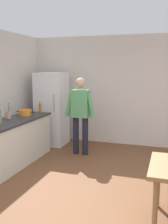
% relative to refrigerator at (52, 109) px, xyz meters
% --- Properties ---
extents(ground_plane, '(14.00, 14.00, 0.00)m').
position_rel_refrigerator_xyz_m(ground_plane, '(1.90, -2.40, -0.90)').
color(ground_plane, brown).
extents(wall_back, '(6.40, 0.12, 2.70)m').
position_rel_refrigerator_xyz_m(wall_back, '(1.90, 0.60, 0.45)').
color(wall_back, silver).
rests_on(wall_back, ground_plane).
extents(kitchen_counter, '(0.64, 2.20, 0.90)m').
position_rel_refrigerator_xyz_m(kitchen_counter, '(-0.10, -1.60, -0.45)').
color(kitchen_counter, beige).
rests_on(kitchen_counter, ground_plane).
extents(refrigerator, '(0.70, 0.67, 1.80)m').
position_rel_refrigerator_xyz_m(refrigerator, '(0.00, 0.00, 0.00)').
color(refrigerator, white).
rests_on(refrigerator, ground_plane).
extents(person, '(0.70, 0.22, 1.70)m').
position_rel_refrigerator_xyz_m(person, '(0.95, -0.55, 0.08)').
color(person, '#1E1E2D').
rests_on(person, ground_plane).
extents(cooking_pot, '(0.40, 0.28, 0.12)m').
position_rel_refrigerator_xyz_m(cooking_pot, '(-0.15, -1.01, 0.06)').
color(cooking_pot, orange).
rests_on(cooking_pot, kitchen_counter).
extents(utensil_jar, '(0.11, 0.11, 0.32)m').
position_rel_refrigerator_xyz_m(utensil_jar, '(-0.28, -1.44, 0.08)').
color(utensil_jar, tan).
rests_on(utensil_jar, kitchen_counter).
extents(bottle_oil_amber, '(0.06, 0.06, 0.28)m').
position_rel_refrigerator_xyz_m(bottle_oil_amber, '(0.05, -0.71, 0.12)').
color(bottle_oil_amber, '#996619').
rests_on(bottle_oil_amber, kitchen_counter).
extents(bottle_vinegar_tall, '(0.06, 0.06, 0.32)m').
position_rel_refrigerator_xyz_m(bottle_vinegar_tall, '(-0.13, -1.92, 0.14)').
color(bottle_vinegar_tall, gray).
rests_on(bottle_vinegar_tall, kitchen_counter).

